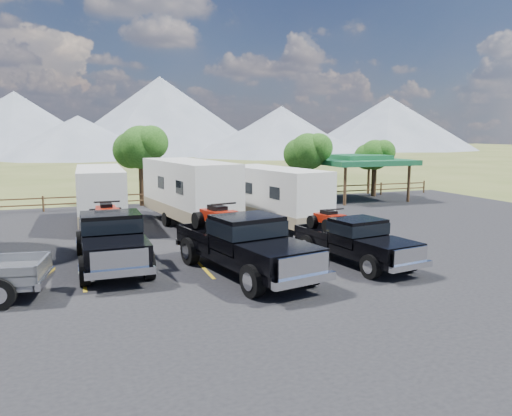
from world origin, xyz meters
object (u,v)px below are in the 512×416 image
object	(u,v)px
rig_left	(111,237)
trailer_right	(274,197)
rig_center	(243,242)
trailer_center	(189,192)
trailer_left	(100,196)
pavilion	(358,161)
rig_right	(353,239)

from	to	relation	value
rig_left	trailer_right	distance (m)	9.51
rig_center	trailer_center	distance (m)	9.46
rig_left	trailer_left	bearing A→B (deg)	88.92
trailer_left	trailer_center	xyz separation A→B (m)	(4.29, -1.42, 0.18)
trailer_left	trailer_right	world-z (taller)	trailer_right
trailer_left	trailer_right	bearing A→B (deg)	-22.10
rig_left	rig_center	bearing A→B (deg)	-32.76
trailer_center	trailer_right	distance (m)	4.39
pavilion	trailer_center	bearing A→B (deg)	-156.32
rig_center	rig_right	bearing A→B (deg)	-12.26
pavilion	rig_left	xyz separation A→B (m)	(-18.01, -12.82, -1.70)
rig_left	rig_right	world-z (taller)	rig_left
rig_right	trailer_left	world-z (taller)	trailer_left
rig_left	trailer_right	xyz separation A→B (m)	(8.23, 4.74, 0.52)
trailer_left	rig_left	bearing A→B (deg)	-89.33
trailer_left	rig_right	bearing A→B (deg)	-51.41
trailer_left	trailer_right	distance (m)	8.88
pavilion	rig_center	size ratio (longest dim) A/B	0.88
rig_center	rig_left	bearing A→B (deg)	135.85
rig_right	rig_center	bearing A→B (deg)	170.57
trailer_center	trailer_right	size ratio (longest dim) A/B	1.11
rig_left	rig_center	world-z (taller)	rig_center
rig_right	trailer_right	size ratio (longest dim) A/B	0.67
pavilion	rig_center	distance (m)	20.82
rig_center	trailer_left	distance (m)	11.59
trailer_left	trailer_right	xyz separation A→B (m)	(8.15, -3.52, 0.02)
rig_center	trailer_left	xyz separation A→B (m)	(-4.03, 10.85, 0.47)
trailer_right	rig_left	bearing A→B (deg)	-161.13
rig_left	rig_right	size ratio (longest dim) A/B	1.13
rig_left	trailer_left	world-z (taller)	trailer_left
trailer_center	trailer_right	xyz separation A→B (m)	(3.86, -2.09, -0.17)
rig_left	trailer_right	world-z (taller)	trailer_right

